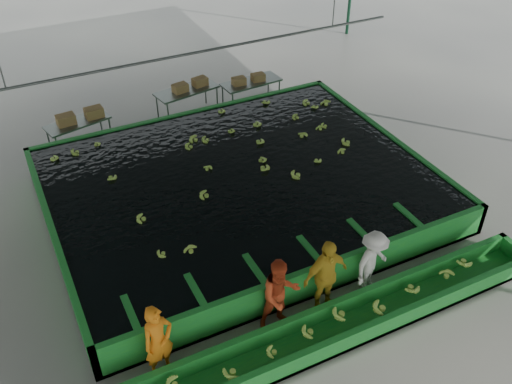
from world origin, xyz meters
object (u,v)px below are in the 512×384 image
box_stack_mid (190,88)px  box_stack_left (81,120)px  flotation_tank (240,189)px  packing_table_right (251,94)px  worker_c (325,276)px  worker_a (158,341)px  packing_table_left (80,134)px  worker_b (280,295)px  packing_table_mid (188,102)px  worker_d (373,262)px  sorting_trough (343,324)px  box_stack_right (249,82)px

box_stack_mid → box_stack_left: bearing=-174.3°
flotation_tank → box_stack_mid: box_stack_mid is taller
flotation_tank → packing_table_right: packing_table_right is taller
box_stack_mid → worker_c: bearing=-93.8°
worker_a → packing_table_right: worker_a is taller
flotation_tank → packing_table_left: bearing=123.7°
worker_a → worker_b: size_ratio=0.97×
packing_table_left → packing_table_mid: bearing=5.9°
box_stack_left → box_stack_mid: bearing=5.7°
worker_c → worker_a: bearing=175.8°
worker_d → box_stack_left: 10.20m
flotation_tank → box_stack_mid: size_ratio=7.83×
packing_table_right → box_stack_mid: size_ratio=1.64×
packing_table_left → box_stack_mid: size_ratio=1.54×
worker_c → packing_table_left: worker_c is taller
sorting_trough → worker_a: (-3.73, 0.80, 0.62)m
box_stack_mid → worker_d: bearing=-86.4°
worker_b → packing_table_mid: size_ratio=0.84×
box_stack_mid → packing_table_right: bearing=-9.9°
sorting_trough → worker_d: 1.60m
worker_d → box_stack_mid: 9.60m
packing_table_left → box_stack_mid: (3.91, 0.40, 0.53)m
packing_table_right → box_stack_right: size_ratio=1.78×
worker_c → packing_table_right: bearing=69.3°
worker_d → packing_table_left: bearing=95.3°
box_stack_left → box_stack_right: box_stack_right is taller
box_stack_left → packing_table_right: bearing=0.1°
worker_c → packing_table_mid: size_ratio=0.88×
worker_a → worker_d: worker_a is taller
worker_b → packing_table_mid: bearing=85.7°
worker_b → box_stack_right: 9.89m
packing_table_mid → box_stack_left: box_stack_left is taller
flotation_tank → sorting_trough: 5.10m
sorting_trough → packing_table_mid: size_ratio=4.65×
box_stack_mid → worker_b: bearing=-100.3°
packing_table_left → box_stack_left: box_stack_left is taller
flotation_tank → worker_c: size_ratio=5.28×
flotation_tank → worker_c: 4.33m
packing_table_left → packing_table_right: (6.02, 0.03, 0.03)m
worker_a → box_stack_left: 9.22m
box_stack_mid → packing_table_left: bearing=-174.2°
worker_b → box_stack_left: bearing=107.7°
worker_d → packing_table_right: worker_d is taller
sorting_trough → worker_a: bearing=167.9°
worker_c → packing_table_mid: 9.59m
worker_c → worker_d: 1.25m
packing_table_left → packing_table_right: packing_table_right is taller
worker_d → box_stack_left: worker_d is taller
sorting_trough → packing_table_right: bearing=74.6°
worker_b → worker_d: size_ratio=1.09×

